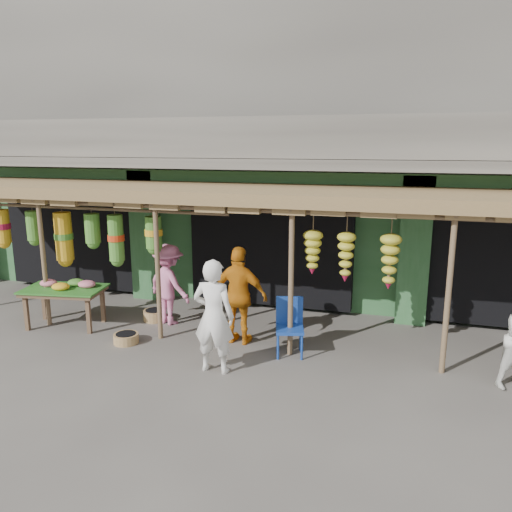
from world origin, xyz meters
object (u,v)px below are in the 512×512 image
(person_front, at_px, (214,316))
(person_shopper, at_px, (169,284))
(flower_table, at_px, (65,290))
(person_vendor, at_px, (240,296))
(blue_chair, at_px, (290,323))

(person_front, distance_m, person_shopper, 2.46)
(flower_table, xyz_separation_m, person_front, (3.59, -1.06, 0.18))
(person_vendor, bearing_deg, person_front, 94.04)
(blue_chair, bearing_deg, person_shopper, 149.22)
(flower_table, distance_m, person_front, 3.74)
(person_front, height_order, person_vendor, person_front)
(flower_table, relative_size, person_vendor, 0.93)
(person_vendor, bearing_deg, person_shopper, -13.58)
(flower_table, bearing_deg, person_vendor, -6.67)
(blue_chair, distance_m, person_front, 1.49)
(person_vendor, bearing_deg, blue_chair, 173.93)
(person_vendor, height_order, person_shopper, person_vendor)
(person_front, xyz_separation_m, person_shopper, (-1.68, 1.79, -0.11))
(flower_table, bearing_deg, person_front, -25.87)
(flower_table, xyz_separation_m, blue_chair, (4.58, -0.01, -0.20))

